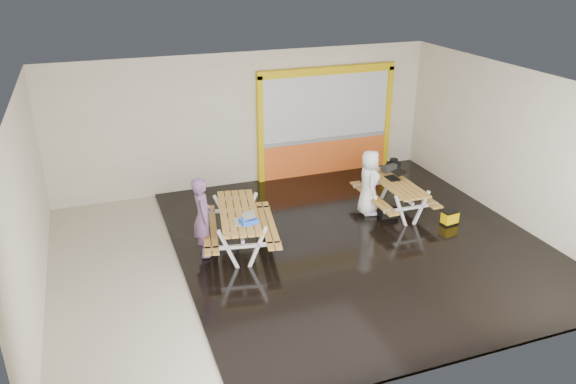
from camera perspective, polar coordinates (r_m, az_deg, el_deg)
name	(u,v)px	position (r m, az deg, el deg)	size (l,w,h in m)	color
room	(304,174)	(10.98, 1.61, 1.83)	(10.02, 8.02, 3.52)	beige
deck	(357,241)	(12.19, 7.02, -4.99)	(7.50, 7.98, 0.05)	black
kiosk	(326,124)	(15.32, 3.88, 6.90)	(3.88, 0.16, 3.00)	orange
picnic_table_left	(239,220)	(11.60, -5.02, -2.87)	(1.86, 2.43, 0.88)	#BF8733
picnic_table_right	(395,189)	(13.39, 10.82, 0.29)	(1.40, 2.03, 0.81)	#BF8733
person_left	(203,217)	(11.27, -8.68, -2.51)	(0.61, 0.40, 1.67)	#6C4B70
person_right	(369,182)	(13.09, 8.26, 0.98)	(0.76, 0.49, 1.55)	white
laptop_left	(244,219)	(11.03, -4.53, -2.78)	(0.46, 0.43, 0.17)	silver
laptop_right	(395,176)	(13.50, 10.83, 1.60)	(0.42, 0.38, 0.18)	black
blue_pouch	(249,221)	(10.97, -4.04, -2.97)	(0.33, 0.23, 0.10)	blue
toolbox	(389,168)	(13.90, 10.25, 2.42)	(0.41, 0.28, 0.22)	black
backpack	(393,169)	(14.33, 10.67, 2.34)	(0.34, 0.24, 0.52)	black
dark_case	(388,213)	(13.31, 10.14, -2.14)	(0.41, 0.31, 0.15)	black
fluke_bag	(450,218)	(13.23, 16.16, -2.53)	(0.40, 0.29, 0.32)	black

